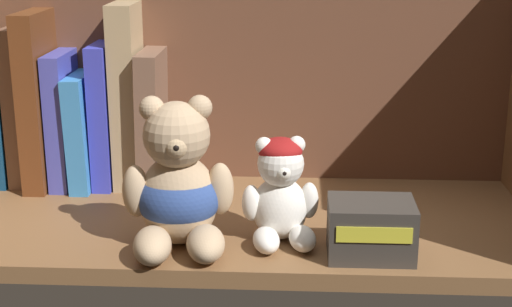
{
  "coord_description": "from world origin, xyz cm",
  "views": [
    {
      "loc": [
        7.23,
        -88.22,
        36.97
      ],
      "look_at": [
        2.4,
        0.0,
        10.22
      ],
      "focal_mm": 53.89,
      "sensor_mm": 36.0,
      "label": 1
    }
  ],
  "objects_px": {
    "book_4": "(87,128)",
    "small_product_box": "(371,229)",
    "teddy_bear_larger": "(178,188)",
    "book_1": "(22,105)",
    "book_5": "(106,114)",
    "teddy_bear_smaller": "(281,193)",
    "book_3": "(66,117)",
    "book_2": "(43,98)",
    "book_6": "(129,95)",
    "book_7": "(154,117)",
    "book_0": "(4,122)"
  },
  "relations": [
    {
      "from": "book_7",
      "to": "teddy_bear_larger",
      "type": "bearing_deg",
      "value": -73.13
    },
    {
      "from": "book_0",
      "to": "teddy_bear_smaller",
      "type": "height_order",
      "value": "book_0"
    },
    {
      "from": "book_1",
      "to": "book_4",
      "type": "bearing_deg",
      "value": 0.0
    },
    {
      "from": "small_product_box",
      "to": "teddy_bear_smaller",
      "type": "bearing_deg",
      "value": 159.99
    },
    {
      "from": "book_1",
      "to": "book_2",
      "type": "relative_size",
      "value": 0.91
    },
    {
      "from": "book_1",
      "to": "teddy_bear_larger",
      "type": "distance_m",
      "value": 0.33
    },
    {
      "from": "book_4",
      "to": "teddy_bear_larger",
      "type": "distance_m",
      "value": 0.27
    },
    {
      "from": "book_2",
      "to": "teddy_bear_larger",
      "type": "height_order",
      "value": "book_2"
    },
    {
      "from": "book_4",
      "to": "teddy_bear_larger",
      "type": "bearing_deg",
      "value": -53.31
    },
    {
      "from": "book_5",
      "to": "book_0",
      "type": "bearing_deg",
      "value": 180.0
    },
    {
      "from": "book_1",
      "to": "book_3",
      "type": "distance_m",
      "value": 0.06
    },
    {
      "from": "book_1",
      "to": "teddy_bear_larger",
      "type": "height_order",
      "value": "book_1"
    },
    {
      "from": "book_5",
      "to": "teddy_bear_smaller",
      "type": "xyz_separation_m",
      "value": [
        0.24,
        -0.19,
        -0.04
      ]
    },
    {
      "from": "book_2",
      "to": "book_6",
      "type": "bearing_deg",
      "value": 0.0
    },
    {
      "from": "book_2",
      "to": "book_5",
      "type": "height_order",
      "value": "book_2"
    },
    {
      "from": "book_7",
      "to": "small_product_box",
      "type": "relative_size",
      "value": 2.01
    },
    {
      "from": "book_1",
      "to": "teddy_bear_smaller",
      "type": "bearing_deg",
      "value": -28.37
    },
    {
      "from": "teddy_bear_larger",
      "to": "small_product_box",
      "type": "height_order",
      "value": "teddy_bear_larger"
    },
    {
      "from": "book_2",
      "to": "teddy_bear_smaller",
      "type": "bearing_deg",
      "value": -30.49
    },
    {
      "from": "book_1",
      "to": "book_3",
      "type": "height_order",
      "value": "book_1"
    },
    {
      "from": "book_5",
      "to": "book_6",
      "type": "relative_size",
      "value": 0.78
    },
    {
      "from": "small_product_box",
      "to": "book_4",
      "type": "bearing_deg",
      "value": 148.15
    },
    {
      "from": "teddy_bear_smaller",
      "to": "small_product_box",
      "type": "distance_m",
      "value": 0.11
    },
    {
      "from": "book_1",
      "to": "book_5",
      "type": "height_order",
      "value": "book_1"
    },
    {
      "from": "book_2",
      "to": "book_3",
      "type": "height_order",
      "value": "book_2"
    },
    {
      "from": "book_3",
      "to": "small_product_box",
      "type": "height_order",
      "value": "book_3"
    },
    {
      "from": "book_2",
      "to": "book_4",
      "type": "height_order",
      "value": "book_2"
    },
    {
      "from": "book_5",
      "to": "book_7",
      "type": "relative_size",
      "value": 1.04
    },
    {
      "from": "teddy_bear_larger",
      "to": "book_1",
      "type": "bearing_deg",
      "value": 139.16
    },
    {
      "from": "teddy_bear_larger",
      "to": "small_product_box",
      "type": "bearing_deg",
      "value": -4.6
    },
    {
      "from": "book_4",
      "to": "small_product_box",
      "type": "xyz_separation_m",
      "value": [
        0.37,
        -0.23,
        -0.05
      ]
    },
    {
      "from": "book_0",
      "to": "teddy_bear_smaller",
      "type": "bearing_deg",
      "value": -26.61
    },
    {
      "from": "book_1",
      "to": "book_4",
      "type": "relative_size",
      "value": 1.4
    },
    {
      "from": "book_4",
      "to": "book_7",
      "type": "relative_size",
      "value": 0.83
    },
    {
      "from": "book_5",
      "to": "teddy_bear_smaller",
      "type": "distance_m",
      "value": 0.31
    },
    {
      "from": "book_0",
      "to": "book_3",
      "type": "xyz_separation_m",
      "value": [
        0.09,
        0.0,
        0.01
      ]
    },
    {
      "from": "teddy_bear_larger",
      "to": "teddy_bear_smaller",
      "type": "height_order",
      "value": "teddy_bear_larger"
    },
    {
      "from": "book_2",
      "to": "book_0",
      "type": "bearing_deg",
      "value": 180.0
    },
    {
      "from": "book_6",
      "to": "book_3",
      "type": "bearing_deg",
      "value": 180.0
    },
    {
      "from": "book_7",
      "to": "teddy_bear_smaller",
      "type": "distance_m",
      "value": 0.27
    },
    {
      "from": "book_0",
      "to": "small_product_box",
      "type": "bearing_deg",
      "value": -25.32
    },
    {
      "from": "book_1",
      "to": "teddy_bear_smaller",
      "type": "height_order",
      "value": "book_1"
    },
    {
      "from": "book_3",
      "to": "small_product_box",
      "type": "xyz_separation_m",
      "value": [
        0.4,
        -0.23,
        -0.06
      ]
    },
    {
      "from": "book_4",
      "to": "teddy_bear_smaller",
      "type": "xyz_separation_m",
      "value": [
        0.27,
        -0.19,
        -0.02
      ]
    },
    {
      "from": "book_3",
      "to": "teddy_bear_smaller",
      "type": "bearing_deg",
      "value": -32.93
    },
    {
      "from": "teddy_bear_larger",
      "to": "teddy_bear_smaller",
      "type": "relative_size",
      "value": 1.41
    },
    {
      "from": "book_2",
      "to": "teddy_bear_larger",
      "type": "relative_size",
      "value": 1.39
    },
    {
      "from": "book_0",
      "to": "book_1",
      "type": "distance_m",
      "value": 0.04
    },
    {
      "from": "book_3",
      "to": "book_4",
      "type": "distance_m",
      "value": 0.03
    },
    {
      "from": "book_1",
      "to": "book_4",
      "type": "height_order",
      "value": "book_1"
    }
  ]
}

